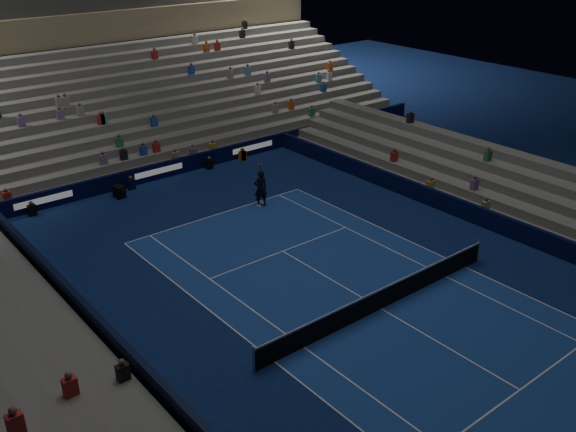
# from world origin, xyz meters

# --- Properties ---
(ground) EXTENTS (90.00, 90.00, 0.00)m
(ground) POSITION_xyz_m (0.00, 0.00, 0.00)
(ground) COLOR #0C1C4D
(ground) RESTS_ON ground
(court_surface) EXTENTS (10.97, 23.77, 0.01)m
(court_surface) POSITION_xyz_m (0.00, 0.00, 0.01)
(court_surface) COLOR navy
(court_surface) RESTS_ON ground
(sponsor_barrier_far) EXTENTS (44.00, 0.25, 1.00)m
(sponsor_barrier_far) POSITION_xyz_m (0.00, 18.50, 0.50)
(sponsor_barrier_far) COLOR black
(sponsor_barrier_far) RESTS_ON ground
(sponsor_barrier_east) EXTENTS (0.25, 37.00, 1.00)m
(sponsor_barrier_east) POSITION_xyz_m (9.70, 0.00, 0.50)
(sponsor_barrier_east) COLOR black
(sponsor_barrier_east) RESTS_ON ground
(sponsor_barrier_west) EXTENTS (0.25, 37.00, 1.00)m
(sponsor_barrier_west) POSITION_xyz_m (-9.70, 0.00, 0.50)
(sponsor_barrier_west) COLOR black
(sponsor_barrier_west) RESTS_ON ground
(grandstand_main) EXTENTS (44.00, 15.20, 11.20)m
(grandstand_main) POSITION_xyz_m (0.00, 27.90, 3.38)
(grandstand_main) COLOR slate
(grandstand_main) RESTS_ON ground
(grandstand_east) EXTENTS (5.00, 37.00, 2.50)m
(grandstand_east) POSITION_xyz_m (13.17, 0.00, 0.92)
(grandstand_east) COLOR slate
(grandstand_east) RESTS_ON ground
(tennis_net) EXTENTS (12.90, 0.10, 1.10)m
(tennis_net) POSITION_xyz_m (0.00, 0.00, 0.50)
(tennis_net) COLOR #B2B2B7
(tennis_net) RESTS_ON ground
(tennis_player) EXTENTS (0.85, 0.65, 2.07)m
(tennis_player) POSITION_xyz_m (2.40, 11.33, 1.03)
(tennis_player) COLOR black
(tennis_player) RESTS_ON ground
(broadcast_camera) EXTENTS (0.58, 1.01, 0.67)m
(broadcast_camera) POSITION_xyz_m (-3.10, 17.32, 0.35)
(broadcast_camera) COLOR black
(broadcast_camera) RESTS_ON ground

